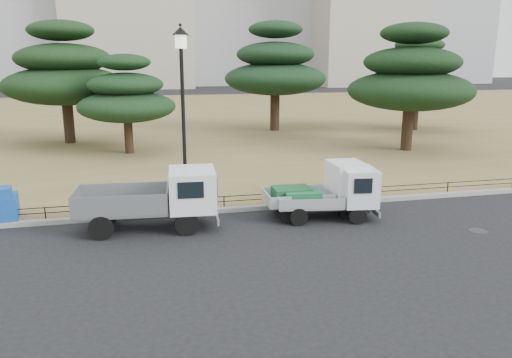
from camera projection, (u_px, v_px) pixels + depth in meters
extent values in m
plane|color=black|center=(271.00, 234.00, 15.52)|extent=(220.00, 220.00, 0.00)
cube|color=olive|center=(184.00, 119.00, 44.46)|extent=(120.00, 56.00, 0.15)
cube|color=gray|center=(252.00, 208.00, 17.96)|extent=(120.00, 0.25, 0.16)
cylinder|color=black|center=(187.00, 224.00, 15.34)|extent=(0.75, 0.20, 0.74)
cylinder|color=black|center=(186.00, 209.00, 16.87)|extent=(0.75, 0.20, 0.74)
cylinder|color=black|center=(101.00, 228.00, 14.96)|extent=(0.75, 0.20, 0.74)
cylinder|color=black|center=(108.00, 212.00, 16.50)|extent=(0.75, 0.20, 0.74)
cube|color=#2D2D30|center=(147.00, 212.00, 15.87)|extent=(4.19, 1.19, 0.13)
cube|color=slate|center=(122.00, 200.00, 15.66)|extent=(2.98, 1.83, 0.72)
cube|color=silver|center=(192.00, 189.00, 15.92)|extent=(1.57, 1.86, 1.27)
cylinder|color=black|center=(348.00, 211.00, 16.86)|extent=(0.62, 0.18, 0.61)
cylinder|color=black|center=(334.00, 200.00, 18.15)|extent=(0.62, 0.18, 0.61)
cylinder|color=black|center=(290.00, 215.00, 16.47)|extent=(0.62, 0.18, 0.61)
cylinder|color=black|center=(280.00, 203.00, 17.76)|extent=(0.62, 0.18, 0.61)
cube|color=#2D2D30|center=(314.00, 203.00, 17.28)|extent=(3.31, 0.85, 0.14)
cube|color=silver|center=(298.00, 196.00, 17.10)|extent=(2.31, 1.46, 0.41)
cube|color=silver|center=(347.00, 181.00, 17.33)|extent=(1.19, 1.54, 1.31)
cube|color=#175129|center=(291.00, 194.00, 17.04)|extent=(1.28, 0.94, 0.45)
cylinder|color=black|center=(358.00, 215.00, 16.42)|extent=(0.60, 0.24, 0.59)
cylinder|color=black|center=(347.00, 204.00, 17.67)|extent=(0.60, 0.24, 0.59)
cylinder|color=black|center=(299.00, 217.00, 16.26)|extent=(0.60, 0.24, 0.59)
cylinder|color=black|center=(293.00, 206.00, 17.51)|extent=(0.60, 0.24, 0.59)
cube|color=#2D2D30|center=(325.00, 207.00, 16.93)|extent=(3.23, 1.17, 0.14)
cube|color=#ADB0B4|center=(309.00, 199.00, 16.82)|extent=(2.34, 1.63, 0.39)
cube|color=silver|center=(358.00, 186.00, 16.86)|extent=(1.29, 1.59, 1.24)
cube|color=#1C653E|center=(302.00, 197.00, 16.78)|extent=(1.31, 1.03, 0.43)
cylinder|color=black|center=(186.00, 206.00, 17.69)|extent=(0.47, 0.47, 0.17)
cylinder|color=black|center=(184.00, 129.00, 17.04)|extent=(0.13, 0.13, 5.32)
cylinder|color=white|center=(181.00, 42.00, 16.36)|extent=(0.43, 0.43, 0.43)
cone|color=black|center=(180.00, 31.00, 16.28)|extent=(0.55, 0.55, 0.27)
cylinder|color=black|center=(251.00, 200.00, 18.04)|extent=(38.00, 0.03, 0.03)
cylinder|color=black|center=(251.00, 195.00, 18.00)|extent=(38.00, 0.03, 0.03)
cylinder|color=black|center=(251.00, 200.00, 18.04)|extent=(0.04, 0.04, 0.40)
cylinder|color=#2D2D30|center=(478.00, 231.00, 15.81)|extent=(0.60, 0.60, 0.01)
cylinder|color=black|center=(69.00, 120.00, 31.07)|extent=(0.65, 0.65, 2.89)
ellipsoid|color=black|center=(66.00, 86.00, 30.57)|extent=(7.41, 7.41, 2.37)
ellipsoid|color=black|center=(63.00, 58.00, 30.19)|extent=(5.66, 5.66, 1.81)
ellipsoid|color=black|center=(61.00, 30.00, 29.80)|extent=(3.91, 3.91, 1.25)
cylinder|color=black|center=(129.00, 134.00, 27.71)|extent=(0.48, 0.48, 2.11)
ellipsoid|color=black|center=(127.00, 107.00, 27.35)|extent=(5.33, 5.33, 1.70)
ellipsoid|color=black|center=(126.00, 85.00, 27.07)|extent=(4.07, 4.07, 1.30)
ellipsoid|color=black|center=(124.00, 62.00, 26.78)|extent=(2.81, 2.81, 0.90)
cylinder|color=black|center=(275.00, 110.00, 36.42)|extent=(0.68, 0.68, 3.04)
ellipsoid|color=black|center=(275.00, 79.00, 35.89)|extent=(7.31, 7.31, 2.34)
ellipsoid|color=black|center=(275.00, 54.00, 35.49)|extent=(5.58, 5.58, 1.79)
ellipsoid|color=black|center=(276.00, 29.00, 35.09)|extent=(3.85, 3.85, 1.23)
cylinder|color=black|center=(407.00, 126.00, 28.60)|extent=(0.62, 0.62, 2.77)
ellipsoid|color=black|center=(410.00, 91.00, 28.13)|extent=(7.04, 7.04, 2.25)
ellipsoid|color=black|center=(412.00, 62.00, 27.76)|extent=(5.38, 5.38, 1.72)
ellipsoid|color=black|center=(414.00, 33.00, 27.39)|extent=(3.71, 3.71, 1.19)
cylinder|color=black|center=(415.00, 112.00, 36.72)|extent=(0.58, 0.58, 2.59)
ellipsoid|color=black|center=(416.00, 86.00, 36.27)|extent=(6.61, 6.61, 2.12)
ellipsoid|color=black|center=(418.00, 66.00, 35.93)|extent=(5.05, 5.05, 1.62)
ellipsoid|color=black|center=(420.00, 45.00, 35.58)|extent=(3.49, 3.49, 1.12)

